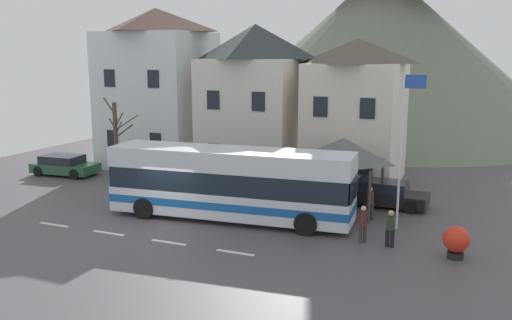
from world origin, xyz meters
TOP-DOWN VIEW (x-y plane):
  - ground_plane at (0.00, -0.00)m, footprint 40.00×60.00m
  - townhouse_00 at (-7.62, 11.96)m, footprint 6.60×5.99m
  - townhouse_01 at (-0.40, 11.96)m, footprint 5.77×5.98m
  - townhouse_02 at (5.99, 12.09)m, footprint 5.13×6.25m
  - hilltop_castle at (3.19, 34.74)m, footprint 35.91×35.91m
  - transit_bus at (2.44, 2.27)m, footprint 11.50×3.42m
  - bus_shelter at (6.82, 5.79)m, footprint 3.60×3.60m
  - parked_car_00 at (-11.35, 6.71)m, footprint 4.20×2.25m
  - parked_car_01 at (-3.34, 6.25)m, footprint 4.63×2.01m
  - parked_car_02 at (8.62, 7.32)m, footprint 4.17×1.99m
  - pedestrian_00 at (8.41, 4.63)m, footprint 0.36×0.32m
  - pedestrian_01 at (9.87, 1.37)m, footprint 0.36×0.31m
  - pedestrian_02 at (8.78, 1.43)m, footprint 0.31×0.30m
  - pedestrian_03 at (7.20, 4.13)m, footprint 0.30×0.33m
  - public_bench at (8.58, 7.88)m, footprint 1.48×0.48m
  - flagpole at (9.86, 3.81)m, footprint 0.95×0.10m
  - harbour_buoy at (12.35, 1.09)m, footprint 0.99×0.99m
  - bare_tree_00 at (-6.80, 6.16)m, footprint 1.55×1.68m

SIDE VIEW (x-z plane):
  - ground_plane at x=0.00m, z-range -0.06..0.00m
  - public_bench at x=8.58m, z-range 0.03..0.90m
  - parked_car_00 at x=-11.35m, z-range -0.01..1.26m
  - parked_car_02 at x=8.62m, z-range -0.01..1.27m
  - parked_car_01 at x=-3.34m, z-range -0.01..1.36m
  - harbour_buoy at x=12.35m, z-range 0.07..1.32m
  - pedestrian_01 at x=9.87m, z-range 0.05..1.56m
  - pedestrian_00 at x=8.41m, z-range 0.03..1.61m
  - pedestrian_03 at x=7.20m, z-range 0.07..1.63m
  - pedestrian_02 at x=8.78m, z-range 0.09..1.64m
  - transit_bus at x=2.44m, z-range 0.02..3.31m
  - bare_tree_00 at x=-6.80m, z-range 0.04..5.12m
  - bus_shelter at x=6.82m, z-range 1.18..4.76m
  - flagpole at x=9.86m, z-range 0.55..7.32m
  - townhouse_02 at x=5.99m, z-range 0.00..8.44m
  - townhouse_01 at x=-0.40m, z-range 0.00..9.37m
  - townhouse_00 at x=-7.62m, z-range 0.00..10.55m
  - hilltop_castle at x=3.19m, z-range -3.13..19.90m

